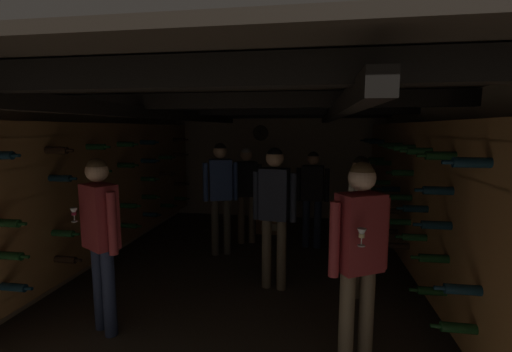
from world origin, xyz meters
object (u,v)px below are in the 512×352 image
object	(u,v)px
display_bottle	(273,195)
person_host_center	(274,204)
wine_crate_stack	(271,217)
person_guest_near_left	(100,229)
person_guest_far_right	(313,190)
person_guest_mid_right	(359,212)
person_guest_far_left	(221,187)
person_guest_near_right	(359,247)
person_guest_rear_center	(246,186)

from	to	relation	value
display_bottle	person_host_center	world-z (taller)	person_host_center
wine_crate_stack	person_guest_near_left	size ratio (longest dim) A/B	0.35
person_guest_far_right	person_guest_near_left	distance (m)	3.45
wine_crate_stack	person_guest_mid_right	bearing A→B (deg)	-60.72
wine_crate_stack	person_host_center	size ratio (longest dim) A/B	0.34
person_host_center	person_guest_far_left	distance (m)	1.42
person_guest_near_right	display_bottle	bearing A→B (deg)	106.30
person_guest_far_right	person_guest_mid_right	world-z (taller)	person_guest_mid_right
person_guest_near_left	person_guest_near_right	xyz separation A→B (m)	(2.34, -0.20, 0.02)
person_guest_mid_right	person_guest_near_left	world-z (taller)	person_guest_near_left
display_bottle	wine_crate_stack	bearing A→B (deg)	147.66
display_bottle	person_guest_mid_right	distance (m)	2.65
wine_crate_stack	person_guest_rear_center	xyz separation A→B (m)	(-0.35, -0.67, 0.70)
display_bottle	person_guest_near_right	size ratio (longest dim) A/B	0.20
person_guest_far_right	person_guest_near_left	bearing A→B (deg)	-124.95
person_guest_far_right	person_guest_far_left	distance (m)	1.52
person_guest_near_left	display_bottle	bearing A→B (deg)	70.53
wine_crate_stack	person_guest_rear_center	bearing A→B (deg)	-117.12
person_host_center	person_guest_far_left	world-z (taller)	person_guest_far_left
display_bottle	person_host_center	xyz separation A→B (m)	(0.27, -2.32, 0.34)
wine_crate_stack	person_guest_far_left	size ratio (longest dim) A/B	0.34
person_host_center	person_guest_far_left	xyz separation A→B (m)	(-0.95, 1.06, 0.00)
person_guest_near_left	person_guest_far_left	xyz separation A→B (m)	(0.57, 2.27, 0.03)
person_guest_far_right	person_guest_mid_right	size ratio (longest dim) A/B	0.96
person_guest_far_right	person_guest_near_right	size ratio (longest dim) A/B	0.93
person_host_center	person_guest_near_left	distance (m)	1.95
person_guest_far_left	person_guest_near_right	bearing A→B (deg)	-54.42
display_bottle	person_guest_far_right	xyz separation A→B (m)	(0.73, -0.70, 0.23)
display_bottle	person_guest_near_left	bearing A→B (deg)	-109.47
display_bottle	person_guest_far_right	size ratio (longest dim) A/B	0.22
wine_crate_stack	person_guest_far_right	xyz separation A→B (m)	(0.77, -0.73, 0.66)
person_guest_far_right	person_host_center	bearing A→B (deg)	-105.79
wine_crate_stack	person_guest_near_left	distance (m)	3.83
person_guest_mid_right	person_guest_far_right	bearing A→B (deg)	108.55
person_guest_mid_right	person_guest_near_right	bearing A→B (deg)	-97.12
person_guest_mid_right	person_guest_rear_center	xyz separation A→B (m)	(-1.66, 1.67, -0.01)
wine_crate_stack	display_bottle	world-z (taller)	display_bottle
person_guest_rear_center	person_guest_near_right	bearing A→B (deg)	-64.39
display_bottle	person_guest_mid_right	size ratio (longest dim) A/B	0.21
person_host_center	person_guest_near_left	world-z (taller)	person_host_center
person_guest_far_left	person_guest_far_right	bearing A→B (deg)	21.69
person_guest_far_right	person_guest_rear_center	bearing A→B (deg)	177.15
person_guest_far_left	person_guest_near_right	size ratio (longest dim) A/B	1.01
person_guest_near_right	wine_crate_stack	bearing A→B (deg)	106.79
person_host_center	person_guest_near_left	bearing A→B (deg)	-141.42
person_guest_near_right	person_guest_mid_right	bearing A→B (deg)	82.88
person_guest_far_left	person_guest_near_right	xyz separation A→B (m)	(1.77, -2.47, -0.02)
person_host_center	person_guest_near_right	distance (m)	1.64
wine_crate_stack	display_bottle	size ratio (longest dim) A/B	1.71
person_host_center	person_guest_far_left	size ratio (longest dim) A/B	1.00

